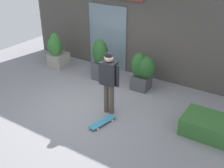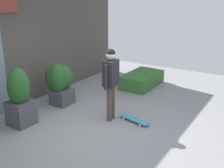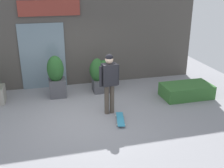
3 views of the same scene
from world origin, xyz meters
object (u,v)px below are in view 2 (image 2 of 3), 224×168
at_px(skateboard, 134,119).
at_px(planter_box_right, 20,96).
at_px(skateboarder, 111,77).
at_px(planter_box_left, 59,81).

relative_size(skateboard, planter_box_right, 0.60).
xyz_separation_m(skateboard, planter_box_right, (-1.53, 2.17, 0.65)).
height_order(skateboarder, skateboard, skateboarder).
relative_size(skateboarder, planter_box_left, 1.48).
bearing_deg(planter_box_left, planter_box_right, -175.26).
distance_m(skateboarder, skateboard, 1.17).
xyz_separation_m(planter_box_left, planter_box_right, (-1.45, -0.12, 0.05)).
bearing_deg(planter_box_left, skateboarder, -93.18).
relative_size(planter_box_left, planter_box_right, 0.85).
height_order(skateboard, planter_box_right, planter_box_right).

